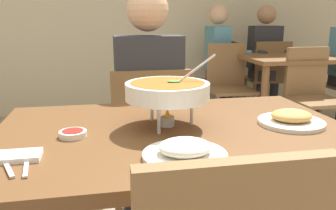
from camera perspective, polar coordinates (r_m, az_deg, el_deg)
dining_table_main at (r=1.27m, az=1.31°, el=-9.02°), size 1.26×0.85×0.78m
chair_diner_main at (r=1.98m, az=-3.12°, el=-5.07°), size 0.44×0.44×0.90m
diner_main at (r=1.95m, az=-3.35°, el=1.82°), size 0.40×0.45×1.31m
curry_bowl at (r=1.23m, az=-0.08°, el=2.27°), size 0.33×0.30×0.26m
rice_plate at (r=0.98m, az=2.79°, el=-7.61°), size 0.24×0.24×0.06m
appetizer_plate at (r=1.36m, az=19.61°, el=-2.17°), size 0.24×0.24×0.06m
sauce_dish at (r=1.19m, az=-15.37°, el=-4.54°), size 0.09×0.09×0.02m
napkin_folded at (r=1.06m, az=-23.36°, el=-7.74°), size 0.12×0.08×0.02m
fork_utensil at (r=1.02m, az=-25.02°, el=-8.99°), size 0.07×0.16×0.01m
spoon_utensil at (r=1.01m, az=-22.24°, el=-8.96°), size 0.04×0.17×0.01m
dining_table_far at (r=3.84m, az=19.41°, el=5.51°), size 1.00×0.80×0.78m
chair_bg_left at (r=4.08m, az=9.22°, el=4.79°), size 0.49×0.49×0.90m
chair_bg_middle at (r=4.31m, az=16.23°, el=4.89°), size 0.49×0.49×0.90m
chair_bg_corner at (r=3.72m, az=9.91°, el=3.85°), size 0.46×0.46×0.90m
chair_bg_window at (r=3.45m, az=22.52°, el=2.18°), size 0.45×0.45×0.90m
patron_bg_left at (r=4.08m, az=8.58°, el=8.15°), size 0.45×0.40×1.31m
patron_bg_middle at (r=4.33m, az=15.76°, el=8.12°), size 0.40×0.45×1.31m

